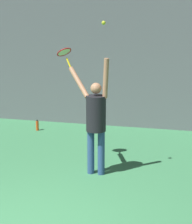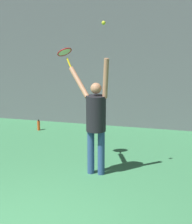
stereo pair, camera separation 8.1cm
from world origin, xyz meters
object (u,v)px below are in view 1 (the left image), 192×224
object	(u,v)px
tennis_ball	(104,23)
tennis_racket	(65,53)
water_bottle	(37,126)
tennis_player	(96,118)

from	to	relation	value
tennis_ball	tennis_racket	bearing A→B (deg)	151.38
tennis_racket	water_bottle	xyz separation A→B (m)	(-1.47, 2.04, -2.06)
water_bottle	tennis_ball	bearing A→B (deg)	-47.05
tennis_player	water_bottle	size ratio (longest dim) A/B	7.75
tennis_racket	tennis_ball	bearing A→B (deg)	-28.62
tennis_player	tennis_ball	bearing A→B (deg)	-13.78
water_bottle	tennis_racket	bearing A→B (deg)	-54.25
tennis_player	tennis_ball	world-z (taller)	tennis_ball
tennis_player	tennis_ball	size ratio (longest dim) A/B	31.70
tennis_ball	water_bottle	xyz separation A→B (m)	(-2.34, 2.51, -2.64)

